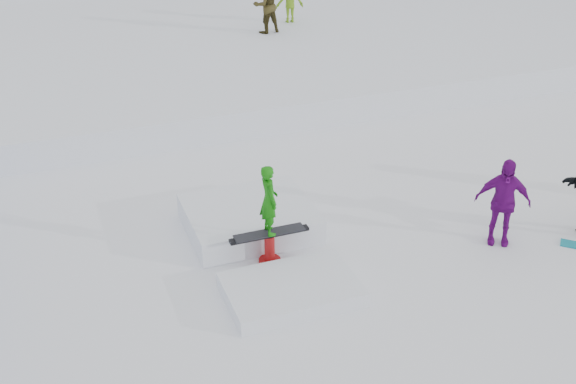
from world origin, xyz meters
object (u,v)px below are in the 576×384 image
object	(u,v)px
walker_olive	(266,5)
spectator_purple	(502,202)
walker_ygreen	(290,0)
jib_rail_feature	(260,234)

from	to	relation	value
walker_olive	spectator_purple	xyz separation A→B (m)	(0.44, -13.38, -0.83)
spectator_purple	walker_ygreen	bearing A→B (deg)	118.48
walker_ygreen	jib_rail_feature	world-z (taller)	walker_ygreen
jib_rail_feature	walker_ygreen	bearing A→B (deg)	67.07
walker_olive	spectator_purple	bearing A→B (deg)	83.69
jib_rail_feature	spectator_purple	bearing A→B (deg)	-17.86
walker_olive	jib_rail_feature	size ratio (longest dim) A/B	0.44
walker_olive	walker_ygreen	world-z (taller)	walker_olive
spectator_purple	jib_rail_feature	xyz separation A→B (m)	(-4.64, 1.49, -0.63)
walker_ygreen	spectator_purple	xyz separation A→B (m)	(-0.81, -14.37, -0.66)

